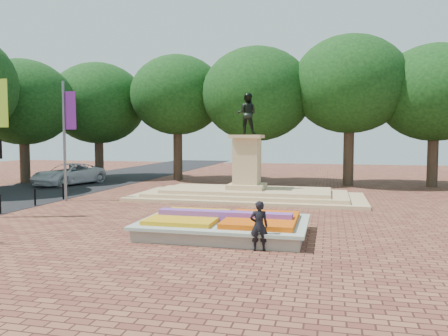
# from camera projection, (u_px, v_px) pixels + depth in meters

# --- Properties ---
(ground) EXTENTS (90.00, 90.00, 0.00)m
(ground) POSITION_uv_depth(u_px,v_px,m) (213.00, 223.00, 18.98)
(ground) COLOR brown
(ground) RESTS_ON ground
(asphalt_street) EXTENTS (9.00, 90.00, 0.02)m
(asphalt_street) POSITION_uv_depth(u_px,v_px,m) (3.00, 197.00, 27.34)
(asphalt_street) COLOR black
(asphalt_street) RESTS_ON ground
(flower_bed) EXTENTS (6.30, 4.30, 0.91)m
(flower_bed) POSITION_uv_depth(u_px,v_px,m) (225.00, 225.00, 16.77)
(flower_bed) COLOR gray
(flower_bed) RESTS_ON ground
(monument) EXTENTS (14.00, 6.00, 6.40)m
(monument) POSITION_uv_depth(u_px,v_px,m) (247.00, 184.00, 26.67)
(monument) COLOR tan
(monument) RESTS_ON ground
(tree_row_back) EXTENTS (44.80, 8.80, 10.43)m
(tree_row_back) POSITION_uv_depth(u_px,v_px,m) (298.00, 101.00, 35.41)
(tree_row_back) COLOR #33241C
(tree_row_back) RESTS_ON ground
(van) EXTENTS (4.16, 6.53, 1.68)m
(van) POSITION_uv_depth(u_px,v_px,m) (69.00, 174.00, 34.41)
(van) COLOR silver
(van) RESTS_ON ground
(pedestrian) EXTENTS (0.68, 0.53, 1.66)m
(pedestrian) POSITION_uv_depth(u_px,v_px,m) (259.00, 226.00, 14.36)
(pedestrian) COLOR black
(pedestrian) RESTS_ON ground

